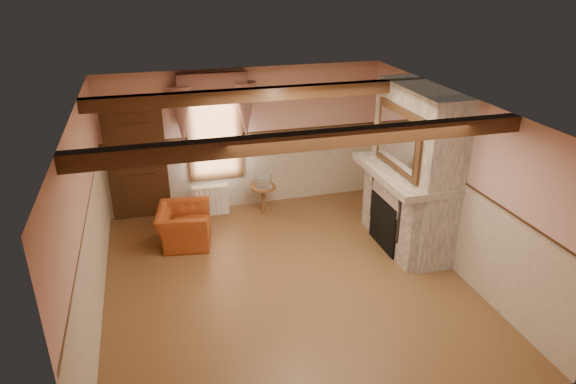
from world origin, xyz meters
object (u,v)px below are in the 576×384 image
object	(u,v)px
side_table	(263,199)
mantel_clock	(388,151)
radiator	(211,200)
oil_lamp	(391,151)
bowl	(400,164)
armchair	(184,226)

from	to	relation	value
side_table	mantel_clock	bearing A→B (deg)	-31.84
radiator	oil_lamp	xyz separation A→B (m)	(3.04, -1.54, 1.26)
side_table	radiator	world-z (taller)	radiator
bowl	mantel_clock	world-z (taller)	mantel_clock
armchair	oil_lamp	size ratio (longest dim) A/B	3.62
bowl	oil_lamp	size ratio (longest dim) A/B	1.10
mantel_clock	radiator	bearing A→B (deg)	154.81
armchair	oil_lamp	xyz separation A→B (m)	(3.64, -0.52, 1.23)
mantel_clock	oil_lamp	world-z (taller)	oil_lamp
side_table	bowl	distance (m)	2.91
bowl	oil_lamp	xyz separation A→B (m)	(0.00, 0.38, 0.10)
armchair	side_table	world-z (taller)	armchair
radiator	mantel_clock	size ratio (longest dim) A/B	2.92
side_table	radiator	size ratio (longest dim) A/B	0.79
armchair	radiator	xyz separation A→B (m)	(0.61, 1.02, -0.03)
side_table	oil_lamp	distance (m)	2.74
radiator	mantel_clock	world-z (taller)	mantel_clock
side_table	oil_lamp	world-z (taller)	oil_lamp
oil_lamp	side_table	bearing A→B (deg)	145.99
side_table	mantel_clock	distance (m)	2.67
armchair	mantel_clock	bearing A→B (deg)	-87.02
armchair	side_table	bearing A→B (deg)	-53.53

